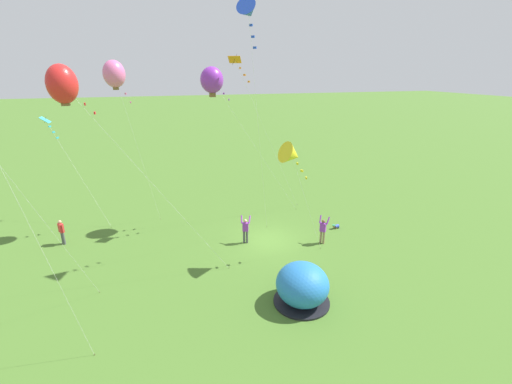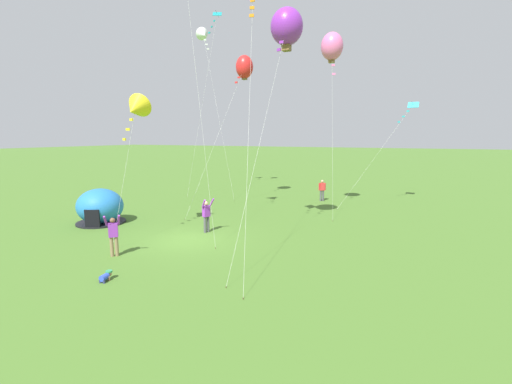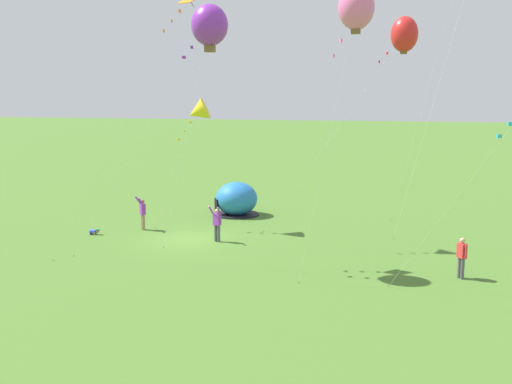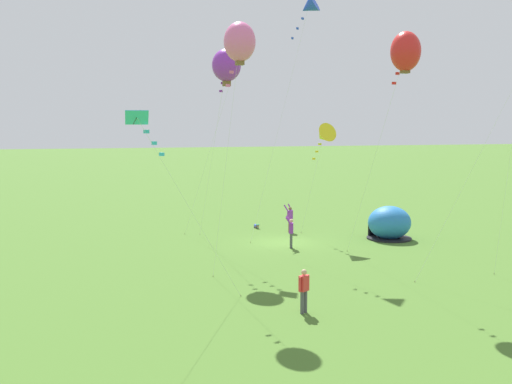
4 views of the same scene
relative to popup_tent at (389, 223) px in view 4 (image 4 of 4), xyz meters
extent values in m
plane|color=#477028|center=(6.80, -0.52, -1.00)|extent=(300.00, 300.00, 0.00)
ellipsoid|color=#2672BF|center=(0.00, 0.01, 0.05)|extent=(2.70, 2.60, 2.10)
cylinder|color=black|center=(0.00, 0.01, -0.95)|extent=(2.81, 2.81, 0.10)
cube|color=black|center=(0.62, -1.10, -0.45)|extent=(0.76, 0.50, 1.10)
cylinder|color=blue|center=(7.07, -6.01, -0.83)|extent=(0.27, 0.35, 0.22)
sphere|color=#9E7051|center=(7.03, -5.75, -0.80)|extent=(0.19, 0.19, 0.19)
cylinder|color=#338C59|center=(7.03, -5.75, -0.71)|extent=(0.24, 0.24, 0.06)
cylinder|color=#9E7051|center=(6.96, -5.90, -0.91)|extent=(0.07, 0.07, 0.17)
cylinder|color=#9E7051|center=(7.15, -5.87, -0.91)|extent=(0.07, 0.07, 0.17)
cylinder|color=navy|center=(7.01, -6.14, -0.93)|extent=(0.09, 0.09, 0.13)
cylinder|color=navy|center=(7.17, -6.11, -0.93)|extent=(0.09, 0.09, 0.13)
cylinder|color=#8C7251|center=(5.37, -3.82, -0.56)|extent=(0.15, 0.15, 0.88)
cylinder|color=#8C7251|center=(5.23, -3.95, -0.56)|extent=(0.15, 0.15, 0.88)
cube|color=purple|center=(5.30, -3.89, 0.18)|extent=(0.44, 0.43, 0.60)
sphere|color=brown|center=(5.30, -3.89, 0.61)|extent=(0.22, 0.22, 0.22)
cylinder|color=purple|center=(5.60, -3.81, 0.65)|extent=(0.35, 0.30, 0.50)
cylinder|color=purple|center=(5.21, -4.18, 0.65)|extent=(0.28, 0.37, 0.50)
cylinder|color=#4C4C51|center=(10.40, 12.71, -0.56)|extent=(0.15, 0.15, 0.88)
cylinder|color=#4C4C51|center=(10.23, 12.60, -0.56)|extent=(0.15, 0.15, 0.88)
cube|color=red|center=(10.31, 12.66, 0.18)|extent=(0.45, 0.41, 0.60)
sphere|color=tan|center=(10.31, 12.66, 0.61)|extent=(0.22, 0.22, 0.22)
cylinder|color=red|center=(10.52, 12.80, 0.18)|extent=(0.09, 0.09, 0.58)
cylinder|color=red|center=(10.10, 12.52, 0.18)|extent=(0.09, 0.09, 0.58)
cylinder|color=#4C4C51|center=(6.91, 1.09, -0.56)|extent=(0.15, 0.15, 0.88)
cylinder|color=#4C4C51|center=(6.84, 0.90, -0.56)|extent=(0.15, 0.15, 0.88)
cube|color=purple|center=(6.88, 1.00, 0.18)|extent=(0.36, 0.44, 0.60)
sphere|color=tan|center=(6.88, 1.00, 0.61)|extent=(0.22, 0.22, 0.22)
cylinder|color=purple|center=(7.11, 1.19, 0.65)|extent=(0.39, 0.16, 0.50)
cylinder|color=purple|center=(6.92, 0.70, 0.65)|extent=(0.37, 0.27, 0.50)
cylinder|color=silver|center=(11.13, -1.25, 4.18)|extent=(0.36, 6.73, 10.36)
cylinder|color=brown|center=(11.30, -4.61, -0.97)|extent=(0.03, 0.03, 0.06)
ellipsoid|color=purple|center=(10.95, 2.11, 9.36)|extent=(1.55, 1.55, 1.73)
cube|color=brown|center=(10.95, 2.11, 8.39)|extent=(0.39, 0.39, 0.28)
cube|color=purple|center=(10.97, 1.68, 8.87)|extent=(0.21, 0.10, 0.12)
cube|color=purple|center=(10.99, 1.32, 8.46)|extent=(0.20, 0.07, 0.12)
cube|color=purple|center=(11.01, 0.96, 8.05)|extent=(0.21, 0.12, 0.12)
cylinder|color=silver|center=(4.40, -2.22, 2.27)|extent=(0.53, 2.50, 6.54)
cylinder|color=brown|center=(4.66, -3.46, -0.97)|extent=(0.03, 0.03, 0.06)
cone|color=yellow|center=(4.14, -0.97, 5.54)|extent=(1.49, 1.63, 1.53)
cube|color=yellow|center=(4.22, -1.36, 4.99)|extent=(0.20, 0.07, 0.12)
cube|color=yellow|center=(4.29, -1.69, 4.51)|extent=(0.21, 0.12, 0.12)
cube|color=yellow|center=(4.36, -2.02, 4.04)|extent=(0.21, 0.10, 0.12)
cylinder|color=silver|center=(12.17, 7.28, 4.38)|extent=(0.88, 1.94, 10.75)
cylinder|color=brown|center=(12.60, 6.32, -0.97)|extent=(0.03, 0.03, 0.06)
ellipsoid|color=pink|center=(11.73, 8.25, 9.75)|extent=(1.37, 1.37, 1.70)
cube|color=brown|center=(11.73, 8.25, 8.89)|extent=(0.34, 0.34, 0.25)
cube|color=pink|center=(11.86, 7.96, 9.08)|extent=(0.19, 0.17, 0.12)
cube|color=pink|center=(11.97, 7.72, 8.51)|extent=(0.21, 0.14, 0.12)
cube|color=pink|center=(12.08, 7.48, 7.94)|extent=(0.21, 0.10, 0.12)
cylinder|color=silver|center=(14.33, 11.85, 2.73)|extent=(4.46, 4.05, 7.46)
cylinder|color=brown|center=(12.11, 9.83, -0.97)|extent=(0.03, 0.03, 0.06)
cube|color=#33B7D1|center=(16.56, 13.88, 6.46)|extent=(0.77, 0.65, 0.46)
cylinder|color=#332314|center=(16.56, 13.88, 6.47)|extent=(0.28, 0.26, 0.48)
cube|color=#33B7D1|center=(16.24, 13.58, 6.00)|extent=(0.19, 0.17, 0.12)
cube|color=#33B7D1|center=(15.96, 13.33, 5.61)|extent=(0.18, 0.19, 0.12)
cube|color=#33B7D1|center=(15.69, 13.09, 5.21)|extent=(0.18, 0.19, 0.12)
cylinder|color=silver|center=(1.35, 11.56, 6.12)|extent=(4.98, 3.60, 14.23)
cylinder|color=brown|center=(3.83, 9.76, -0.97)|extent=(0.03, 0.03, 0.06)
cylinder|color=brown|center=(-0.63, 9.47, -0.97)|extent=(0.03, 0.03, 0.06)
cylinder|color=silver|center=(11.01, -2.16, 4.81)|extent=(2.44, 5.91, 11.61)
cylinder|color=brown|center=(12.22, -5.10, -0.97)|extent=(0.03, 0.03, 0.06)
cube|color=orange|center=(9.79, 0.79, 10.61)|extent=(0.95, 1.00, 0.42)
cylinder|color=#332314|center=(9.79, 0.79, 10.62)|extent=(0.17, 0.39, 0.68)
cube|color=orange|center=(9.96, 0.40, 10.11)|extent=(0.20, 0.07, 0.12)
cube|color=orange|center=(10.09, 0.07, 9.68)|extent=(0.21, 0.13, 0.12)
cube|color=orange|center=(10.23, -0.26, 9.25)|extent=(0.21, 0.11, 0.12)
cylinder|color=silver|center=(7.34, -0.10, 5.92)|extent=(2.87, 2.14, 13.84)
cylinder|color=brown|center=(8.77, -1.16, -0.97)|extent=(0.03, 0.03, 0.06)
cone|color=blue|center=(5.91, 0.97, 12.84)|extent=(1.61, 1.57, 1.31)
cube|color=blue|center=(6.20, 0.76, 12.21)|extent=(0.19, 0.17, 0.12)
cube|color=blue|center=(6.44, 0.58, 11.68)|extent=(0.18, 0.18, 0.12)
cube|color=blue|center=(6.68, 0.40, 11.15)|extent=(0.18, 0.19, 0.12)
cylinder|color=silver|center=(4.42, 6.35, 4.19)|extent=(0.64, 7.17, 10.38)
cylinder|color=brown|center=(4.10, 2.77, -0.97)|extent=(0.03, 0.03, 0.06)
ellipsoid|color=red|center=(4.73, 9.94, 9.38)|extent=(1.31, 1.31, 1.72)
cube|color=brown|center=(4.73, 9.94, 8.56)|extent=(0.33, 0.33, 0.24)
cube|color=red|center=(4.69, 9.50, 8.90)|extent=(0.20, 0.06, 0.12)
cube|color=red|center=(4.66, 9.14, 8.50)|extent=(0.21, 0.11, 0.12)
cube|color=red|center=(4.63, 8.78, 8.09)|extent=(0.20, 0.07, 0.12)
camera|label=1|loc=(-12.98, 6.40, 9.93)|focal=24.00mm
camera|label=2|loc=(16.93, -14.26, 4.19)|focal=24.00mm
camera|label=3|loc=(35.41, 10.48, 6.46)|focal=42.00mm
camera|label=4|loc=(18.01, 33.73, 6.25)|focal=42.00mm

